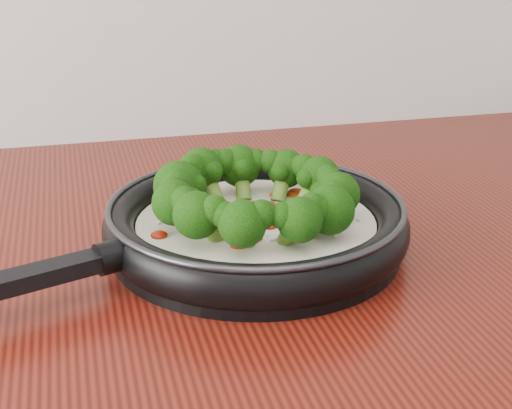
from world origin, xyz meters
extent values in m
cylinder|color=black|center=(0.14, 1.06, 0.91)|extent=(0.38, 0.38, 0.01)
torus|color=black|center=(0.14, 1.06, 0.93)|extent=(0.40, 0.40, 0.03)
torus|color=#2D2D33|center=(0.14, 1.06, 0.95)|extent=(0.39, 0.39, 0.01)
cube|color=black|center=(-0.09, 0.98, 0.93)|extent=(0.18, 0.08, 0.02)
cylinder|color=black|center=(-0.01, 1.00, 0.93)|extent=(0.04, 0.04, 0.03)
cylinder|color=white|center=(0.14, 1.06, 0.92)|extent=(0.31, 0.31, 0.02)
ellipsoid|color=#961807|center=(0.13, 1.04, 0.93)|extent=(0.02, 0.02, 0.01)
ellipsoid|color=#961807|center=(0.12, 1.07, 0.93)|extent=(0.02, 0.02, 0.01)
ellipsoid|color=#CC3C0D|center=(0.19, 1.04, 0.93)|extent=(0.02, 0.02, 0.01)
ellipsoid|color=#961807|center=(0.06, 1.10, 0.93)|extent=(0.02, 0.02, 0.01)
ellipsoid|color=#961807|center=(0.04, 1.04, 0.93)|extent=(0.02, 0.02, 0.01)
ellipsoid|color=#CC3C0D|center=(0.20, 1.12, 0.93)|extent=(0.03, 0.03, 0.01)
ellipsoid|color=#961807|center=(0.17, 1.03, 0.93)|extent=(0.03, 0.03, 0.01)
ellipsoid|color=#961807|center=(0.09, 1.10, 0.93)|extent=(0.03, 0.03, 0.01)
ellipsoid|color=#CC3C0D|center=(0.23, 1.07, 0.93)|extent=(0.02, 0.02, 0.01)
ellipsoid|color=#961807|center=(0.11, 1.00, 0.93)|extent=(0.02, 0.02, 0.01)
ellipsoid|color=#961807|center=(0.15, 1.08, 0.93)|extent=(0.02, 0.02, 0.01)
ellipsoid|color=#CC3C0D|center=(0.13, 1.01, 0.93)|extent=(0.02, 0.02, 0.01)
ellipsoid|color=#961807|center=(0.08, 1.14, 0.93)|extent=(0.02, 0.02, 0.01)
ellipsoid|color=#961807|center=(0.15, 1.09, 0.93)|extent=(0.03, 0.03, 0.01)
ellipsoid|color=#CC3C0D|center=(0.18, 1.12, 0.93)|extent=(0.02, 0.02, 0.01)
ellipsoid|color=#961807|center=(0.16, 1.09, 0.93)|extent=(0.03, 0.03, 0.01)
ellipsoid|color=#961807|center=(0.13, 1.04, 0.93)|extent=(0.02, 0.02, 0.01)
ellipsoid|color=#CC3C0D|center=(0.11, 1.06, 0.93)|extent=(0.03, 0.03, 0.01)
ellipsoid|color=#961807|center=(0.15, 1.04, 0.93)|extent=(0.02, 0.02, 0.01)
ellipsoid|color=#961807|center=(0.19, 1.08, 0.93)|extent=(0.02, 0.02, 0.01)
ellipsoid|color=white|center=(0.11, 0.95, 0.93)|extent=(0.01, 0.01, 0.00)
ellipsoid|color=white|center=(0.10, 1.05, 0.93)|extent=(0.01, 0.01, 0.00)
ellipsoid|color=white|center=(0.10, 1.09, 0.93)|extent=(0.01, 0.00, 0.00)
ellipsoid|color=white|center=(0.13, 0.94, 0.93)|extent=(0.01, 0.01, 0.00)
ellipsoid|color=white|center=(0.04, 1.07, 0.93)|extent=(0.01, 0.01, 0.00)
ellipsoid|color=white|center=(0.14, 1.00, 0.93)|extent=(0.01, 0.01, 0.00)
ellipsoid|color=white|center=(0.17, 1.02, 0.93)|extent=(0.01, 0.01, 0.00)
ellipsoid|color=white|center=(0.16, 1.05, 0.93)|extent=(0.01, 0.00, 0.00)
ellipsoid|color=white|center=(0.12, 1.05, 0.93)|extent=(0.01, 0.01, 0.00)
ellipsoid|color=white|center=(0.12, 1.16, 0.93)|extent=(0.01, 0.01, 0.00)
ellipsoid|color=white|center=(0.14, 1.09, 0.93)|extent=(0.00, 0.01, 0.00)
ellipsoid|color=white|center=(0.10, 1.13, 0.93)|extent=(0.01, 0.01, 0.00)
ellipsoid|color=white|center=(0.24, 1.03, 0.93)|extent=(0.01, 0.01, 0.00)
ellipsoid|color=white|center=(0.20, 1.00, 0.93)|extent=(0.01, 0.01, 0.00)
ellipsoid|color=white|center=(0.13, 1.04, 0.93)|extent=(0.01, 0.01, 0.00)
ellipsoid|color=white|center=(0.14, 1.04, 0.93)|extent=(0.01, 0.01, 0.00)
ellipsoid|color=white|center=(0.16, 1.06, 0.93)|extent=(0.01, 0.01, 0.00)
ellipsoid|color=white|center=(0.12, 1.07, 0.93)|extent=(0.01, 0.01, 0.00)
ellipsoid|color=white|center=(0.14, 1.02, 0.93)|extent=(0.00, 0.01, 0.00)
cylinder|color=olive|center=(0.20, 1.08, 0.95)|extent=(0.03, 0.03, 0.03)
sphere|color=black|center=(0.22, 1.09, 0.96)|extent=(0.06, 0.06, 0.04)
sphere|color=black|center=(0.21, 1.10, 0.97)|extent=(0.04, 0.04, 0.03)
sphere|color=black|center=(0.22, 1.07, 0.97)|extent=(0.03, 0.03, 0.03)
sphere|color=black|center=(0.20, 1.08, 0.96)|extent=(0.03, 0.03, 0.02)
cylinder|color=olive|center=(0.18, 1.11, 0.95)|extent=(0.03, 0.03, 0.03)
sphere|color=black|center=(0.19, 1.12, 0.96)|extent=(0.05, 0.05, 0.04)
sphere|color=black|center=(0.17, 1.13, 0.97)|extent=(0.03, 0.03, 0.03)
sphere|color=black|center=(0.20, 1.11, 0.97)|extent=(0.03, 0.03, 0.03)
sphere|color=black|center=(0.18, 1.11, 0.96)|extent=(0.03, 0.03, 0.02)
cylinder|color=olive|center=(0.14, 1.12, 0.95)|extent=(0.02, 0.03, 0.04)
sphere|color=black|center=(0.14, 1.14, 0.96)|extent=(0.06, 0.06, 0.05)
sphere|color=black|center=(0.12, 1.14, 0.97)|extent=(0.04, 0.04, 0.03)
sphere|color=black|center=(0.16, 1.14, 0.97)|extent=(0.04, 0.04, 0.03)
sphere|color=black|center=(0.14, 1.12, 0.97)|extent=(0.03, 0.03, 0.02)
cylinder|color=olive|center=(0.11, 1.12, 0.95)|extent=(0.03, 0.04, 0.04)
sphere|color=black|center=(0.10, 1.13, 0.97)|extent=(0.06, 0.06, 0.05)
sphere|color=black|center=(0.08, 1.12, 0.97)|extent=(0.04, 0.04, 0.03)
sphere|color=black|center=(0.11, 1.14, 0.97)|extent=(0.04, 0.04, 0.03)
sphere|color=black|center=(0.11, 1.12, 0.97)|extent=(0.03, 0.03, 0.02)
cylinder|color=olive|center=(0.08, 1.09, 0.95)|extent=(0.03, 0.03, 0.03)
sphere|color=black|center=(0.07, 1.10, 0.96)|extent=(0.07, 0.07, 0.05)
sphere|color=black|center=(0.06, 1.08, 0.97)|extent=(0.04, 0.04, 0.03)
sphere|color=black|center=(0.08, 1.11, 0.97)|extent=(0.04, 0.04, 0.03)
sphere|color=black|center=(0.08, 1.09, 0.96)|extent=(0.03, 0.03, 0.03)
cylinder|color=olive|center=(0.07, 1.05, 0.95)|extent=(0.03, 0.02, 0.04)
sphere|color=black|center=(0.05, 1.05, 0.96)|extent=(0.06, 0.06, 0.05)
sphere|color=black|center=(0.06, 1.03, 0.97)|extent=(0.04, 0.04, 0.03)
sphere|color=black|center=(0.06, 1.06, 0.97)|extent=(0.03, 0.03, 0.03)
sphere|color=black|center=(0.07, 1.05, 0.97)|extent=(0.03, 0.03, 0.02)
cylinder|color=olive|center=(0.08, 1.02, 0.95)|extent=(0.04, 0.03, 0.04)
sphere|color=black|center=(0.07, 1.01, 0.97)|extent=(0.06, 0.06, 0.05)
sphere|color=black|center=(0.08, 1.00, 0.97)|extent=(0.04, 0.04, 0.03)
sphere|color=black|center=(0.06, 1.02, 0.97)|extent=(0.03, 0.03, 0.03)
sphere|color=black|center=(0.08, 1.02, 0.97)|extent=(0.03, 0.03, 0.02)
cylinder|color=olive|center=(0.11, 0.99, 0.95)|extent=(0.03, 0.04, 0.04)
sphere|color=black|center=(0.11, 0.98, 0.96)|extent=(0.06, 0.06, 0.04)
sphere|color=black|center=(0.12, 0.98, 0.97)|extent=(0.04, 0.04, 0.03)
sphere|color=black|center=(0.09, 0.99, 0.97)|extent=(0.03, 0.03, 0.03)
sphere|color=black|center=(0.11, 0.99, 0.97)|extent=(0.03, 0.03, 0.02)
cylinder|color=olive|center=(0.15, 0.99, 0.95)|extent=(0.02, 0.04, 0.04)
sphere|color=black|center=(0.16, 0.97, 0.97)|extent=(0.05, 0.05, 0.04)
sphere|color=black|center=(0.17, 0.98, 0.97)|extent=(0.03, 0.03, 0.03)
sphere|color=black|center=(0.14, 0.97, 0.97)|extent=(0.03, 0.03, 0.03)
sphere|color=black|center=(0.15, 0.99, 0.97)|extent=(0.03, 0.03, 0.02)
cylinder|color=olive|center=(0.18, 1.00, 0.95)|extent=(0.03, 0.03, 0.04)
sphere|color=black|center=(0.19, 0.99, 0.96)|extent=(0.06, 0.06, 0.05)
sphere|color=black|center=(0.20, 1.01, 0.97)|extent=(0.04, 0.04, 0.03)
sphere|color=black|center=(0.18, 0.98, 0.97)|extent=(0.04, 0.04, 0.03)
sphere|color=black|center=(0.18, 1.01, 0.97)|extent=(0.03, 0.03, 0.02)
cylinder|color=olive|center=(0.20, 1.04, 0.94)|extent=(0.03, 0.02, 0.03)
sphere|color=black|center=(0.22, 1.04, 0.96)|extent=(0.06, 0.06, 0.05)
sphere|color=black|center=(0.22, 1.05, 0.97)|extent=(0.04, 0.04, 0.03)
sphere|color=black|center=(0.21, 1.02, 0.97)|extent=(0.03, 0.03, 0.03)
sphere|color=black|center=(0.20, 1.04, 0.96)|extent=(0.03, 0.03, 0.02)
camera|label=1|loc=(-0.04, 0.38, 1.23)|focal=52.16mm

